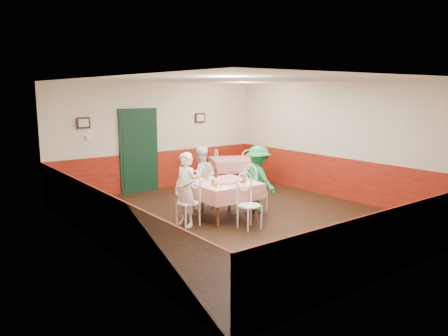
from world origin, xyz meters
TOP-DOWN VIEW (x-y plane):
  - floor at (0.00, 0.00)m, footprint 7.00×7.00m
  - ceiling at (0.00, 0.00)m, footprint 7.00×7.00m
  - back_wall at (0.00, 3.50)m, footprint 6.00×0.10m
  - front_wall at (0.00, -3.50)m, footprint 6.00×0.10m
  - left_wall at (-3.00, 0.00)m, footprint 0.10×7.00m
  - right_wall at (3.00, 0.00)m, footprint 0.10×7.00m
  - wainscot_back at (0.00, 3.48)m, footprint 6.00×0.03m
  - wainscot_front at (0.00, -3.48)m, footprint 6.00×0.03m
  - wainscot_left at (-2.98, 0.00)m, footprint 0.03×7.00m
  - wainscot_right at (2.98, 0.00)m, footprint 0.03×7.00m
  - door at (-0.60, 3.45)m, footprint 0.96×0.06m
  - picture_left at (-2.00, 3.45)m, footprint 0.32×0.03m
  - picture_right at (1.30, 3.45)m, footprint 0.32×0.03m
  - thermostat at (-1.90, 3.45)m, footprint 0.10×0.03m
  - main_table at (-0.30, 0.21)m, footprint 1.27×1.27m
  - second_table at (1.75, 2.56)m, footprint 1.48×1.48m
  - chair_left at (-1.15, 0.25)m, footprint 0.43×0.43m
  - chair_right at (0.55, 0.18)m, footprint 0.45×0.45m
  - chair_far at (-0.27, 1.06)m, footprint 0.50×0.50m
  - chair_near at (-0.34, -0.64)m, footprint 0.43×0.43m
  - chair_second_a at (1.00, 2.56)m, footprint 0.56×0.56m
  - chair_second_b at (1.75, 1.81)m, footprint 0.56×0.56m
  - pizza at (-0.32, 0.19)m, footprint 0.52×0.52m
  - plate_left at (-0.73, 0.25)m, footprint 0.26×0.26m
  - plate_right at (0.11, 0.21)m, footprint 0.26×0.26m
  - plate_far at (-0.26, 0.66)m, footprint 0.26×0.26m
  - glass_a at (-0.73, -0.00)m, footprint 0.08×0.08m
  - glass_b at (0.05, 0.00)m, footprint 0.08×0.08m
  - glass_c at (-0.43, 0.64)m, footprint 0.07×0.07m
  - beer_bottle at (-0.21, 0.63)m, footprint 0.06×0.06m
  - shaker_a at (-0.72, -0.21)m, footprint 0.04×0.04m
  - shaker_b at (-0.66, -0.21)m, footprint 0.04×0.04m
  - shaker_c at (-0.75, -0.12)m, footprint 0.04×0.04m
  - menu_left at (-0.67, -0.16)m, footprint 0.34×0.43m
  - menu_right at (0.07, -0.20)m, footprint 0.39×0.46m
  - wallet at (-0.03, -0.07)m, footprint 0.11×0.09m
  - diner_left at (-1.20, 0.25)m, footprint 0.44×0.58m
  - diner_far at (-0.27, 1.11)m, footprint 0.71×0.56m
  - diner_right at (0.60, 0.18)m, footprint 0.54×0.93m

SIDE VIEW (x-z plane):
  - floor at x=0.00m, z-range 0.00..0.00m
  - main_table at x=-0.30m, z-range -0.01..0.76m
  - second_table at x=1.75m, z-range -0.01..0.76m
  - chair_left at x=-1.15m, z-range 0.00..0.90m
  - chair_right at x=0.55m, z-range 0.00..0.90m
  - chair_far at x=-0.27m, z-range 0.00..0.90m
  - chair_near at x=-0.34m, z-range 0.00..0.90m
  - chair_second_a at x=1.00m, z-range 0.00..0.90m
  - chair_second_b at x=1.75m, z-range 0.00..0.90m
  - wainscot_back at x=0.00m, z-range 0.00..1.00m
  - wainscot_front at x=0.00m, z-range 0.00..1.00m
  - wainscot_left at x=-2.98m, z-range 0.00..1.00m
  - wainscot_right at x=2.98m, z-range 0.00..1.00m
  - diner_far at x=-0.27m, z-range 0.00..1.40m
  - diner_right at x=0.60m, z-range 0.00..1.44m
  - diner_left at x=-1.20m, z-range 0.00..1.44m
  - menu_left at x=-0.67m, z-range 0.76..0.76m
  - menu_right at x=0.07m, z-range 0.76..0.76m
  - plate_left at x=-0.73m, z-range 0.76..0.77m
  - plate_right at x=0.11m, z-range 0.76..0.77m
  - plate_far at x=-0.26m, z-range 0.76..0.77m
  - wallet at x=-0.03m, z-range 0.76..0.78m
  - pizza at x=-0.32m, z-range 0.76..0.79m
  - shaker_a at x=-0.72m, z-range 0.76..0.85m
  - shaker_b at x=-0.66m, z-range 0.76..0.85m
  - shaker_c at x=-0.75m, z-range 0.76..0.85m
  - glass_c at x=-0.43m, z-range 0.76..0.89m
  - glass_a at x=-0.73m, z-range 0.76..0.90m
  - glass_b at x=0.05m, z-range 0.76..0.90m
  - beer_bottle at x=-0.21m, z-range 0.76..0.97m
  - door at x=-0.60m, z-range 0.00..2.10m
  - back_wall at x=0.00m, z-range 0.00..2.80m
  - front_wall at x=0.00m, z-range 0.00..2.80m
  - left_wall at x=-3.00m, z-range 0.00..2.80m
  - right_wall at x=3.00m, z-range 0.00..2.80m
  - thermostat at x=-1.90m, z-range 1.45..1.55m
  - picture_left at x=-2.00m, z-range 1.72..1.98m
  - picture_right at x=1.30m, z-range 1.72..1.98m
  - ceiling at x=0.00m, z-range 2.80..2.80m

